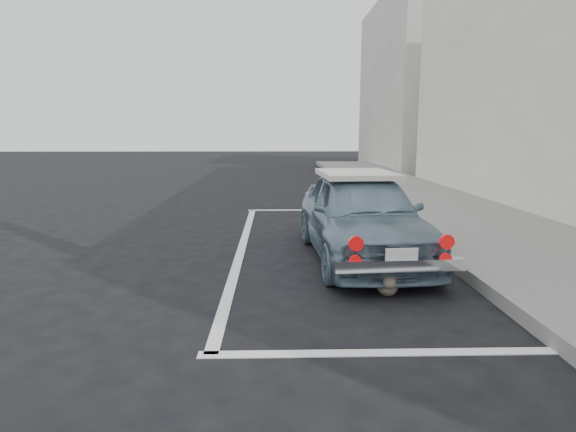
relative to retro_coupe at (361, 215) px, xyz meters
name	(u,v)px	position (x,y,z in m)	size (l,w,h in m)	color
ground	(320,328)	(-0.77, -2.37, -0.60)	(80.00, 80.00, 0.00)	black
sidewalk	(551,259)	(2.43, -0.37, -0.53)	(2.80, 40.00, 0.15)	slate
building_far	(414,84)	(5.58, 17.63, 3.40)	(3.50, 10.00, 8.00)	#AFA99E
pline_rear	(390,353)	(-0.27, -2.87, -0.60)	(3.00, 0.12, 0.01)	silver
pline_front	(316,210)	(-0.27, 4.13, -0.60)	(3.00, 0.12, 0.01)	silver
pline_side	(242,248)	(-1.67, 0.63, -0.60)	(0.12, 7.00, 0.01)	silver
retro_coupe	(361,215)	(0.00, 0.00, 0.00)	(1.61, 3.58, 1.19)	slate
cat	(387,284)	(0.02, -1.52, -0.48)	(0.25, 0.52, 0.28)	brown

